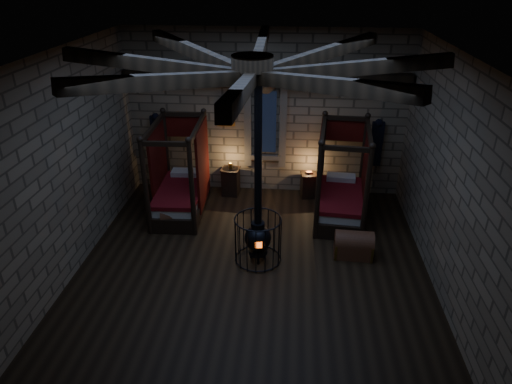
# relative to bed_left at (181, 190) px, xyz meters

# --- Properties ---
(room) EXTENTS (7.02, 7.02, 4.29)m
(room) POSITION_rel_bed_left_xyz_m (1.97, -2.03, 3.19)
(room) COLOR black
(room) RESTS_ON ground
(bed_left) EXTENTS (1.20, 2.17, 2.23)m
(bed_left) POSITION_rel_bed_left_xyz_m (0.00, 0.00, 0.00)
(bed_left) COLOR black
(bed_left) RESTS_ON ground
(bed_right) EXTENTS (1.30, 2.21, 2.22)m
(bed_right) POSITION_rel_bed_left_xyz_m (3.85, 0.05, -0.00)
(bed_right) COLOR black
(bed_right) RESTS_ON ground
(trunk_left) EXTENTS (0.93, 0.72, 0.60)m
(trunk_left) POSITION_rel_bed_left_xyz_m (0.12, -0.78, -0.28)
(trunk_left) COLOR brown
(trunk_left) RESTS_ON ground
(trunk_right) EXTENTS (0.81, 0.54, 0.58)m
(trunk_right) POSITION_rel_bed_left_xyz_m (4.03, -1.61, -0.29)
(trunk_right) COLOR brown
(trunk_right) RESTS_ON ground
(nightstand_left) EXTENTS (0.50, 0.48, 0.90)m
(nightstand_left) POSITION_rel_bed_left_xyz_m (1.09, 0.99, -0.17)
(nightstand_left) COLOR black
(nightstand_left) RESTS_ON ground
(nightstand_right) EXTENTS (0.47, 0.45, 0.71)m
(nightstand_right) POSITION_rel_bed_left_xyz_m (3.13, 1.02, -0.22)
(nightstand_right) COLOR black
(nightstand_right) RESTS_ON ground
(stove) EXTENTS (0.96, 0.96, 4.05)m
(stove) POSITION_rel_bed_left_xyz_m (2.05, -1.94, 0.05)
(stove) COLOR black
(stove) RESTS_ON ground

